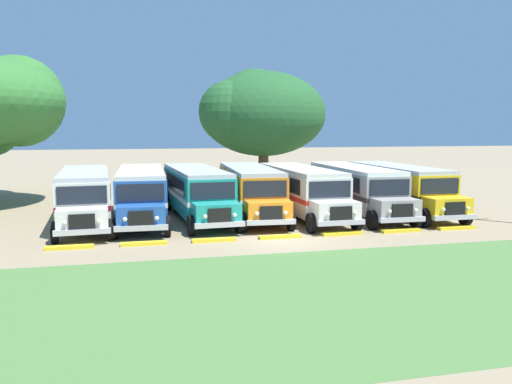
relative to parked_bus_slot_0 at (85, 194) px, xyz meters
The scene contains 17 objects.
ground_plane 11.31m from the parked_bus_slot_0, 35.42° to the right, with size 220.00×220.00×0.00m, color #937F60.
foreground_grass_strip 17.22m from the parked_bus_slot_0, 57.86° to the right, with size 80.00×10.96×0.01m, color #4C7538.
parked_bus_slot_0 is the anchor object (origin of this frame).
parked_bus_slot_1 2.99m from the parked_bus_slot_0, ahead, with size 2.90×10.87×2.82m.
parked_bus_slot_2 6.07m from the parked_bus_slot_0, ahead, with size 3.25×10.92×2.82m.
parked_bus_slot_3 9.23m from the parked_bus_slot_0, ahead, with size 3.15×10.90×2.82m.
parked_bus_slot_4 12.06m from the parked_bus_slot_0, ahead, with size 2.83×10.86×2.82m.
parked_bus_slot_5 15.51m from the parked_bus_slot_0, ahead, with size 2.84×10.86×2.82m.
parked_bus_slot_6 18.33m from the parked_bus_slot_0, ahead, with size 2.69×10.84×2.82m.
curb_wheelstop_0 6.41m from the parked_bus_slot_0, 91.61° to the right, with size 2.00×0.36×0.15m, color yellow.
curb_wheelstop_1 7.04m from the parked_bus_slot_0, 64.83° to the right, with size 2.00×0.36×0.15m, color yellow.
curb_wheelstop_2 8.79m from the parked_bus_slot_0, 45.94° to the right, with size 2.00×0.36×0.15m, color yellow.
curb_wheelstop_3 11.15m from the parked_bus_slot_0, 34.30° to the right, with size 2.00×0.36×0.15m, color yellow.
curb_wheelstop_4 13.80m from the parked_bus_slot_0, 26.99° to the right, with size 2.00×0.36×0.15m, color yellow.
curb_wheelstop_5 16.61m from the parked_bus_slot_0, 22.11° to the right, with size 2.00×0.36×0.15m, color yellow.
curb_wheelstop_6 19.50m from the parked_bus_slot_0, 18.67° to the right, with size 2.00×0.36×0.15m, color yellow.
broad_shade_tree 18.37m from the parked_bus_slot_0, 43.74° to the left, with size 10.37×10.61×10.11m.
Camera 1 is at (-6.60, -22.54, 5.08)m, focal length 36.45 mm.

